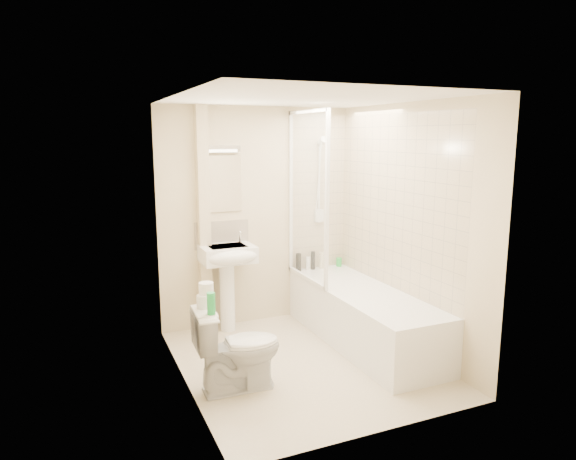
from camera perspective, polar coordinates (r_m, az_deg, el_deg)
name	(u,v)px	position (r m, az deg, el deg)	size (l,w,h in m)	color
floor	(304,362)	(4.95, 1.83, -14.49)	(2.50, 2.50, 0.00)	beige
wall_back	(257,217)	(5.71, -3.44, 1.50)	(2.20, 0.02, 2.40)	beige
wall_left	(182,247)	(4.23, -11.68, -1.86)	(0.02, 2.50, 2.40)	beige
wall_right	(407,228)	(5.14, 13.09, 0.23)	(0.02, 2.50, 2.40)	beige
ceiling	(306,98)	(4.50, 2.02, 14.43)	(2.20, 2.50, 0.02)	white
tile_back	(318,194)	(5.97, 3.37, 4.06)	(0.70, 0.01, 1.75)	beige
tile_right	(395,203)	(5.26, 11.79, 2.99)	(0.01, 2.10, 1.75)	beige
pipe_boxing	(204,221)	(5.48, -9.33, 0.99)	(0.12, 0.12, 2.40)	beige
splashback	(222,235)	(5.61, -7.37, -0.50)	(0.60, 0.01, 0.30)	beige
mirror	(221,184)	(5.53, -7.49, 5.10)	(0.46, 0.01, 0.60)	white
strip_light	(220,149)	(5.49, -7.52, 8.93)	(0.42, 0.07, 0.07)	silver
bathtub	(363,315)	(5.34, 8.32, -9.35)	(0.70, 2.10, 0.55)	white
shower_screen	(307,197)	(5.42, 2.16, 3.69)	(0.04, 0.92, 1.80)	white
shower_fixture	(320,184)	(5.92, 3.57, 5.18)	(0.10, 0.16, 0.99)	white
pedestal_sink	(228,264)	(5.46, -6.64, -3.76)	(0.56, 0.50, 1.07)	white
bottle_black_a	(299,262)	(5.92, 1.18, -3.59)	(0.06, 0.06, 0.20)	black
bottle_white_a	(308,263)	(5.97, 2.25, -3.72)	(0.05, 0.05, 0.15)	white
bottle_black_b	(313,260)	(5.99, 2.80, -3.38)	(0.05, 0.05, 0.21)	black
bottle_cream	(322,261)	(6.04, 3.75, -3.40)	(0.06, 0.06, 0.19)	beige
bottle_green	(339,262)	(6.16, 5.68, -3.56)	(0.07, 0.07, 0.10)	green
toilet	(238,348)	(4.36, -5.60, -12.90)	(0.72, 0.43, 0.72)	white
toilet_roll_lower	(203,302)	(4.21, -9.44, -7.86)	(0.10, 0.10, 0.11)	white
toilet_roll_upper	(206,288)	(4.21, -9.09, -6.40)	(0.12, 0.12, 0.09)	white
green_bottle	(211,303)	(4.05, -8.54, -8.08)	(0.06, 0.06, 0.17)	green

